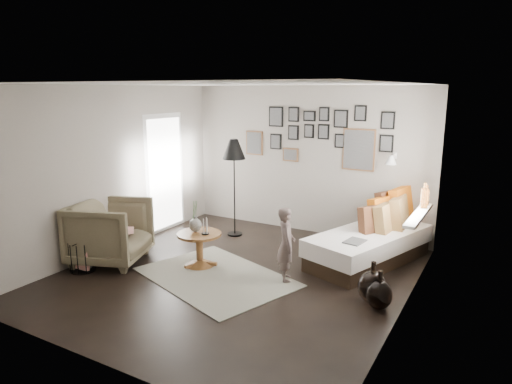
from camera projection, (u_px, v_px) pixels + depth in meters
The scene contains 23 objects.
ground at pixel (235, 275), 6.36m from camera, with size 4.80×4.80×0.00m, color black.
wall_back at pixel (306, 160), 8.11m from camera, with size 4.50×4.50×0.00m, color gray.
wall_front at pixel (90, 232), 4.04m from camera, with size 4.50×4.50×0.00m, color gray.
wall_left at pixel (113, 170), 7.15m from camera, with size 4.80×4.80×0.00m, color gray.
wall_right at pixel (408, 205), 4.99m from camera, with size 4.80×4.80×0.00m, color gray.
ceiling at pixel (233, 84), 5.78m from camera, with size 4.80×4.80×0.00m, color white.
door_left at pixel (165, 173), 8.22m from camera, with size 0.00×2.14×2.14m.
window_right at pixel (421, 209), 6.25m from camera, with size 0.15×1.32×1.30m.
gallery_wall at pixel (322, 136), 7.86m from camera, with size 2.74×0.03×1.08m.
wall_sconce at pixel (391, 160), 7.10m from camera, with size 0.18×0.36×0.16m.
rug at pixel (216, 277), 6.29m from camera, with size 2.08×1.45×0.01m, color beige.
pedestal_table at pixel (200, 251), 6.65m from camera, with size 0.64×0.64×0.50m.
vase at pixel (195, 222), 6.62m from camera, with size 0.18×0.18×0.46m.
candles at pixel (205, 226), 6.51m from camera, with size 0.11×0.11×0.24m.
daybed at pixel (371, 239), 6.85m from camera, with size 1.53×2.26×1.04m.
magazine_on_daybed at pixel (355, 241), 6.29m from camera, with size 0.23×0.32×0.02m, color black.
armchair at pixel (110, 232), 6.76m from camera, with size 1.00×1.03×0.94m, color brown.
armchair_cushion at pixel (114, 231), 6.79m from camera, with size 0.42×0.42×0.11m, color white.
floor_lamp at pixel (234, 153), 7.80m from camera, with size 0.40×0.40×1.71m.
magazine_basket at pixel (82, 257), 6.49m from camera, with size 0.40×0.40×0.43m.
demijohn_large at pixel (372, 287), 5.51m from camera, with size 0.35×0.35×0.53m.
demijohn_small at pixel (379, 294), 5.36m from camera, with size 0.31×0.31×0.48m.
child at pixel (286, 244), 6.10m from camera, with size 0.37×0.24×1.02m, color brown.
Camera 1 is at (3.18, -5.03, 2.54)m, focal length 32.00 mm.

